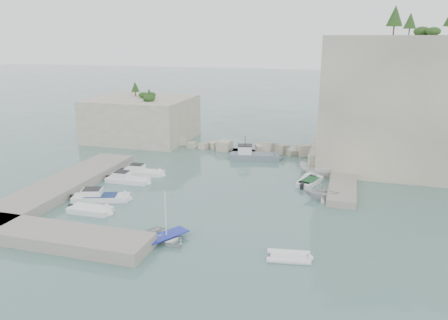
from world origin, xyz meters
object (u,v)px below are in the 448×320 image
(motorboat_e, at_px, (91,212))
(work_boat, at_px, (254,159))
(inflatable_dinghy, at_px, (289,259))
(tender_east_d, at_px, (315,175))
(tender_east_a, at_px, (321,199))
(motorboat_a, at_px, (143,175))
(motorboat_d, at_px, (101,200))
(motorboat_b, at_px, (128,182))
(tender_east_b, at_px, (310,184))
(rowboat, at_px, (167,240))
(tender_east_c, at_px, (307,182))

(motorboat_e, xyz_separation_m, work_boat, (11.40, 23.74, 0.00))
(inflatable_dinghy, xyz_separation_m, tender_east_d, (0.09, 22.50, 0.00))
(tender_east_a, bearing_deg, motorboat_e, 112.62)
(motorboat_a, distance_m, tender_east_a, 22.49)
(motorboat_d, height_order, motorboat_b, same)
(tender_east_b, bearing_deg, motorboat_e, 145.13)
(motorboat_d, height_order, inflatable_dinghy, motorboat_d)
(tender_east_a, bearing_deg, tender_east_b, 16.73)
(motorboat_d, height_order, tender_east_b, motorboat_d)
(tender_east_d, bearing_deg, motorboat_e, 154.69)
(motorboat_d, relative_size, motorboat_e, 1.39)
(rowboat, distance_m, inflatable_dinghy, 10.50)
(motorboat_a, xyz_separation_m, tender_east_c, (20.36, 2.73, 0.00))
(motorboat_a, relative_size, tender_east_c, 1.24)
(motorboat_a, relative_size, tender_east_a, 1.57)
(motorboat_a, distance_m, rowboat, 19.38)
(motorboat_b, relative_size, work_boat, 0.76)
(motorboat_e, relative_size, work_boat, 0.63)
(motorboat_a, xyz_separation_m, tender_east_a, (22.35, -2.49, 0.00))
(motorboat_e, height_order, inflatable_dinghy, motorboat_e)
(motorboat_a, relative_size, rowboat, 1.37)
(tender_east_c, height_order, work_boat, work_boat)
(motorboat_e, relative_size, tender_east_b, 0.99)
(tender_east_a, distance_m, work_boat, 16.97)
(motorboat_e, xyz_separation_m, tender_east_c, (19.73, 15.50, 0.00))
(motorboat_d, xyz_separation_m, motorboat_a, (0.19, 9.47, 0.00))
(motorboat_e, bearing_deg, tender_east_c, 37.84)
(rowboat, bearing_deg, tender_east_b, 1.47)
(inflatable_dinghy, relative_size, tender_east_d, 0.82)
(tender_east_a, relative_size, tender_east_d, 0.83)
(motorboat_d, xyz_separation_m, tender_east_c, (20.55, 12.20, 0.00))
(motorboat_b, distance_m, tender_east_c, 21.53)
(tender_east_d, bearing_deg, rowboat, 176.73)
(motorboat_a, height_order, work_boat, work_boat)
(motorboat_a, distance_m, tender_east_b, 20.81)
(motorboat_b, bearing_deg, motorboat_e, -85.69)
(inflatable_dinghy, distance_m, tender_east_b, 18.82)
(rowboat, bearing_deg, inflatable_dinghy, -60.87)
(motorboat_b, bearing_deg, tender_east_a, 0.71)
(motorboat_d, relative_size, tender_east_d, 1.45)
(motorboat_d, distance_m, motorboat_e, 3.40)
(motorboat_d, height_order, rowboat, motorboat_d)
(motorboat_d, distance_m, motorboat_a, 9.47)
(tender_east_c, distance_m, work_boat, 11.72)
(motorboat_d, bearing_deg, tender_east_a, -1.05)
(motorboat_d, distance_m, motorboat_b, 6.17)
(motorboat_a, xyz_separation_m, tender_east_b, (20.70, 2.19, 0.00))
(rowboat, bearing_deg, tender_east_d, 5.10)
(motorboat_d, xyz_separation_m, tender_east_a, (22.54, 6.97, 0.00))
(work_boat, bearing_deg, tender_east_b, -57.43)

